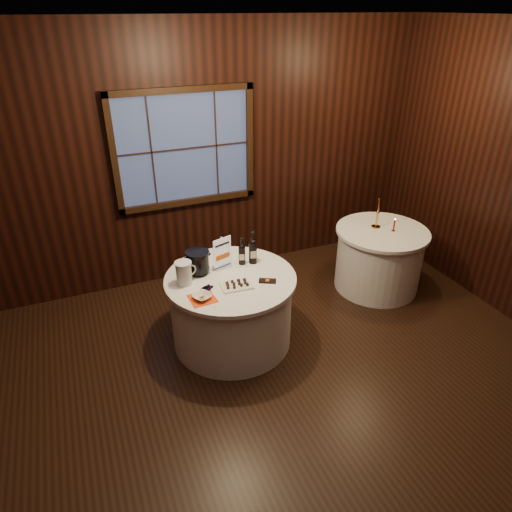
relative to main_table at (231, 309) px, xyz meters
name	(u,v)px	position (x,y,z in m)	size (l,w,h in m)	color
ground	(272,408)	(0.00, -1.00, -0.39)	(6.00, 6.00, 0.00)	black
back_wall	(185,157)	(0.00, 1.48, 1.16)	(6.00, 0.10, 3.00)	black
main_table	(231,309)	(0.00, 0.00, 0.00)	(1.28, 1.28, 0.77)	white
side_table	(379,259)	(2.00, 0.30, 0.00)	(1.08, 1.08, 0.77)	white
sign_stand	(222,257)	(-0.01, 0.20, 0.50)	(0.20, 0.15, 0.34)	silver
port_bottle_left	(242,253)	(0.20, 0.20, 0.51)	(0.07, 0.08, 0.29)	black
port_bottle_right	(253,250)	(0.31, 0.18, 0.53)	(0.08, 0.09, 0.35)	black
ice_bucket	(198,262)	(-0.26, 0.19, 0.51)	(0.23, 0.23, 0.24)	black
chocolate_plate	(237,285)	(0.00, -0.18, 0.40)	(0.31, 0.21, 0.04)	white
chocolate_box	(267,281)	(0.30, -0.21, 0.39)	(0.16, 0.08, 0.01)	black
grape_bunch	(208,288)	(-0.27, -0.14, 0.40)	(0.18, 0.10, 0.04)	black
glass_pitcher	(184,273)	(-0.44, 0.05, 0.50)	(0.21, 0.16, 0.23)	silver
orange_napkin	(202,299)	(-0.36, -0.26, 0.38)	(0.23, 0.23, 0.00)	#EE4714
cracker_bowl	(202,297)	(-0.36, -0.26, 0.41)	(0.16, 0.16, 0.04)	white
brass_candlestick	(377,217)	(1.96, 0.39, 0.52)	(0.11, 0.11, 0.38)	gold
red_candle	(394,226)	(2.09, 0.23, 0.45)	(0.04, 0.04, 0.16)	gold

